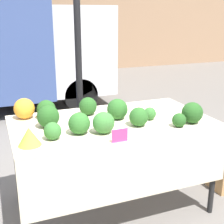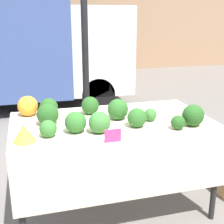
# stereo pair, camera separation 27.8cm
# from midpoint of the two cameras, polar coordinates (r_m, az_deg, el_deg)

# --- Properties ---
(ground_plane) EXTENTS (40.00, 40.00, 0.00)m
(ground_plane) POSITION_cam_midpoint_polar(r_m,az_deg,el_deg) (3.20, -2.59, -16.79)
(ground_plane) COLOR slate
(tent_pole) EXTENTS (0.07, 0.07, 2.28)m
(tent_pole) POSITION_cam_midpoint_polar(r_m,az_deg,el_deg) (3.39, -8.39, 6.03)
(tent_pole) COLOR black
(tent_pole) RESTS_ON ground_plane
(market_table) EXTENTS (1.78, 0.99, 0.89)m
(market_table) POSITION_cam_midpoint_polar(r_m,az_deg,el_deg) (2.77, -2.33, -4.12)
(market_table) COLOR beige
(market_table) RESTS_ON ground_plane
(orange_cauliflower) EXTENTS (0.19, 0.19, 0.19)m
(orange_cauliflower) POSITION_cam_midpoint_polar(r_m,az_deg,el_deg) (2.97, -18.36, 0.56)
(orange_cauliflower) COLOR orange
(orange_cauliflower) RESTS_ON market_table
(romanesco_head) EXTENTS (0.17, 0.17, 0.14)m
(romanesco_head) POSITION_cam_midpoint_polar(r_m,az_deg,el_deg) (2.37, -18.19, -4.35)
(romanesco_head) COLOR #93B238
(romanesco_head) RESTS_ON market_table
(broccoli_head_0) EXTENTS (0.19, 0.19, 0.19)m
(broccoli_head_0) POSITION_cam_midpoint_polar(r_m,az_deg,el_deg) (2.81, -1.84, 0.48)
(broccoli_head_0) COLOR #285B23
(broccoli_head_0) RESTS_ON market_table
(broccoli_head_1) EXTENTS (0.17, 0.17, 0.17)m
(broccoli_head_1) POSITION_cam_midpoint_polar(r_m,az_deg,el_deg) (2.93, -14.62, 0.44)
(broccoli_head_1) COLOR #23511E
(broccoli_head_1) RESTS_ON market_table
(broccoli_head_2) EXTENTS (0.16, 0.16, 0.16)m
(broccoli_head_2) POSITION_cam_midpoint_polar(r_m,az_deg,el_deg) (2.64, 1.91, -0.94)
(broccoli_head_2) COLOR #285B23
(broccoli_head_2) RESTS_ON market_table
(broccoli_head_3) EXTENTS (0.18, 0.18, 0.18)m
(broccoli_head_3) POSITION_cam_midpoint_polar(r_m,az_deg,el_deg) (2.48, -4.76, -2.02)
(broccoli_head_3) COLOR #387533
(broccoli_head_3) RESTS_ON market_table
(broccoli_head_4) EXTENTS (0.17, 0.17, 0.17)m
(broccoli_head_4) POSITION_cam_midpoint_polar(r_m,az_deg,el_deg) (2.96, -7.11, 1.03)
(broccoli_head_4) COLOR #23511E
(broccoli_head_4) RESTS_ON market_table
(broccoli_head_5) EXTENTS (0.11, 0.11, 0.11)m
(broccoli_head_5) POSITION_cam_midpoint_polar(r_m,az_deg,el_deg) (2.81, 4.14, -0.33)
(broccoli_head_5) COLOR #336B2D
(broccoli_head_5) RESTS_ON market_table
(broccoli_head_6) EXTENTS (0.14, 0.14, 0.14)m
(broccoli_head_6) POSITION_cam_midpoint_polar(r_m,az_deg,el_deg) (2.43, -14.06, -3.45)
(broccoli_head_6) COLOR #336B2D
(broccoli_head_6) RESTS_ON market_table
(broccoli_head_7) EXTENTS (0.19, 0.19, 0.19)m
(broccoli_head_7) POSITION_cam_midpoint_polar(r_m,az_deg,el_deg) (2.77, 11.71, -0.18)
(broccoli_head_7) COLOR #23511E
(broccoli_head_7) RESTS_ON market_table
(broccoli_head_8) EXTENTS (0.18, 0.18, 0.18)m
(broccoli_head_8) POSITION_cam_midpoint_polar(r_m,az_deg,el_deg) (2.49, -9.20, -2.13)
(broccoli_head_8) COLOR #2D6628
(broccoli_head_8) RESTS_ON market_table
(broccoli_head_9) EXTENTS (0.12, 0.12, 0.12)m
(broccoli_head_9) POSITION_cam_midpoint_polar(r_m,az_deg,el_deg) (2.66, 9.27, -1.53)
(broccoli_head_9) COLOR #23511E
(broccoli_head_9) RESTS_ON market_table
(broccoli_head_10) EXTENTS (0.19, 0.19, 0.19)m
(broccoli_head_10) POSITION_cam_midpoint_polar(r_m,az_deg,el_deg) (2.69, -14.51, -0.85)
(broccoli_head_10) COLOR #23511E
(broccoli_head_10) RESTS_ON market_table
(price_sign) EXTENTS (0.13, 0.01, 0.10)m
(price_sign) POSITION_cam_midpoint_polar(r_m,az_deg,el_deg) (2.32, -2.00, -4.39)
(price_sign) COLOR #E53D84
(price_sign) RESTS_ON market_table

